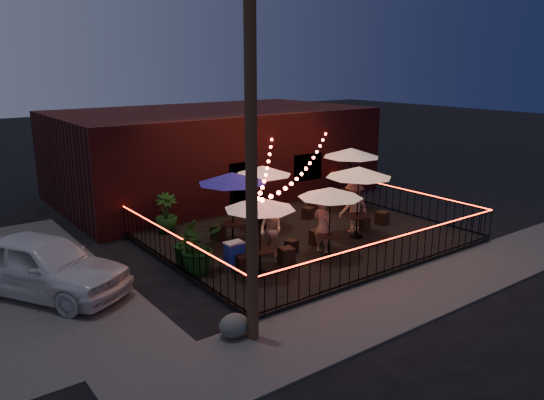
{
  "coord_description": "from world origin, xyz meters",
  "views": [
    {
      "loc": [
        -11.51,
        -11.56,
        6.07
      ],
      "look_at": [
        -0.89,
        2.75,
        1.45
      ],
      "focal_mm": 35.0,
      "sensor_mm": 36.0,
      "label": 1
    }
  ],
  "objects_px": {
    "cafe_table_0": "(260,205)",
    "cafe_table_3": "(263,171)",
    "utility_pole": "(251,166)",
    "cafe_table_1": "(232,179)",
    "cafe_table_2": "(330,193)",
    "cafe_table_4": "(359,173)",
    "cooler": "(234,254)",
    "cafe_table_5": "(351,153)",
    "boulder": "(234,326)"
  },
  "relations": [
    {
      "from": "cafe_table_4",
      "to": "boulder",
      "type": "relative_size",
      "value": 3.45
    },
    {
      "from": "cafe_table_4",
      "to": "cooler",
      "type": "bearing_deg",
      "value": 177.14
    },
    {
      "from": "utility_pole",
      "to": "cafe_table_3",
      "type": "bearing_deg",
      "value": 52.75
    },
    {
      "from": "utility_pole",
      "to": "cafe_table_3",
      "type": "xyz_separation_m",
      "value": [
        4.81,
        6.32,
        -1.72
      ]
    },
    {
      "from": "boulder",
      "to": "cooler",
      "type": "bearing_deg",
      "value": 57.26
    },
    {
      "from": "cafe_table_5",
      "to": "cafe_table_4",
      "type": "bearing_deg",
      "value": -130.77
    },
    {
      "from": "cafe_table_1",
      "to": "cafe_table_3",
      "type": "bearing_deg",
      "value": 27.0
    },
    {
      "from": "utility_pole",
      "to": "cafe_table_4",
      "type": "distance_m",
      "value": 7.8
    },
    {
      "from": "cafe_table_2",
      "to": "cafe_table_5",
      "type": "distance_m",
      "value": 5.74
    },
    {
      "from": "cafe_table_2",
      "to": "cafe_table_4",
      "type": "relative_size",
      "value": 0.81
    },
    {
      "from": "cafe_table_4",
      "to": "cafe_table_5",
      "type": "height_order",
      "value": "cafe_table_5"
    },
    {
      "from": "cafe_table_0",
      "to": "cafe_table_4",
      "type": "distance_m",
      "value": 4.69
    },
    {
      "from": "cooler",
      "to": "cafe_table_2",
      "type": "bearing_deg",
      "value": -19.38
    },
    {
      "from": "utility_pole",
      "to": "cafe_table_1",
      "type": "height_order",
      "value": "utility_pole"
    },
    {
      "from": "utility_pole",
      "to": "cafe_table_1",
      "type": "relative_size",
      "value": 3.21
    },
    {
      "from": "cafe_table_4",
      "to": "boulder",
      "type": "xyz_separation_m",
      "value": [
        -7.12,
        -3.19,
        -2.13
      ]
    },
    {
      "from": "cafe_table_3",
      "to": "cooler",
      "type": "xyz_separation_m",
      "value": [
        -2.92,
        -2.6,
        -1.75
      ]
    },
    {
      "from": "cafe_table_1",
      "to": "cafe_table_2",
      "type": "bearing_deg",
      "value": -54.98
    },
    {
      "from": "cooler",
      "to": "cafe_table_0",
      "type": "bearing_deg",
      "value": -71.93
    },
    {
      "from": "cooler",
      "to": "cafe_table_5",
      "type": "bearing_deg",
      "value": 20.28
    },
    {
      "from": "cafe_table_1",
      "to": "cafe_table_5",
      "type": "relative_size",
      "value": 0.83
    },
    {
      "from": "cafe_table_0",
      "to": "cafe_table_3",
      "type": "relative_size",
      "value": 0.81
    },
    {
      "from": "cafe_table_3",
      "to": "cafe_table_4",
      "type": "bearing_deg",
      "value": -54.9
    },
    {
      "from": "utility_pole",
      "to": "cafe_table_2",
      "type": "bearing_deg",
      "value": 29.24
    },
    {
      "from": "cafe_table_2",
      "to": "boulder",
      "type": "bearing_deg",
      "value": -154.95
    },
    {
      "from": "cafe_table_3",
      "to": "cafe_table_5",
      "type": "bearing_deg",
      "value": -0.86
    },
    {
      "from": "cafe_table_1",
      "to": "cafe_table_3",
      "type": "distance_m",
      "value": 2.18
    },
    {
      "from": "cafe_table_1",
      "to": "cafe_table_5",
      "type": "distance_m",
      "value": 6.4
    },
    {
      "from": "cafe_table_3",
      "to": "cafe_table_5",
      "type": "xyz_separation_m",
      "value": [
        4.39,
        -0.07,
        0.22
      ]
    },
    {
      "from": "cafe_table_3",
      "to": "cafe_table_4",
      "type": "xyz_separation_m",
      "value": [
        2.0,
        -2.84,
        0.16
      ]
    },
    {
      "from": "cafe_table_2",
      "to": "cafe_table_5",
      "type": "xyz_separation_m",
      "value": [
        4.45,
        3.6,
        0.32
      ]
    },
    {
      "from": "cafe_table_2",
      "to": "cafe_table_4",
      "type": "height_order",
      "value": "cafe_table_4"
    },
    {
      "from": "cafe_table_2",
      "to": "cafe_table_4",
      "type": "distance_m",
      "value": 2.23
    },
    {
      "from": "utility_pole",
      "to": "cafe_table_3",
      "type": "relative_size",
      "value": 2.88
    },
    {
      "from": "utility_pole",
      "to": "cafe_table_4",
      "type": "bearing_deg",
      "value": 27.09
    },
    {
      "from": "cafe_table_5",
      "to": "boulder",
      "type": "xyz_separation_m",
      "value": [
        -9.52,
        -5.97,
        -2.19
      ]
    },
    {
      "from": "boulder",
      "to": "cafe_table_4",
      "type": "bearing_deg",
      "value": 24.13
    },
    {
      "from": "cafe_table_1",
      "to": "cooler",
      "type": "bearing_deg",
      "value": -121.27
    },
    {
      "from": "cafe_table_1",
      "to": "cafe_table_2",
      "type": "distance_m",
      "value": 3.28
    },
    {
      "from": "cafe_table_2",
      "to": "cafe_table_3",
      "type": "bearing_deg",
      "value": 89.02
    },
    {
      "from": "cafe_table_1",
      "to": "cafe_table_5",
      "type": "xyz_separation_m",
      "value": [
        6.33,
        0.92,
        0.08
      ]
    },
    {
      "from": "utility_pole",
      "to": "cooler",
      "type": "distance_m",
      "value": 5.43
    },
    {
      "from": "cafe_table_5",
      "to": "cooler",
      "type": "xyz_separation_m",
      "value": [
        -7.31,
        -2.53,
        -1.97
      ]
    },
    {
      "from": "utility_pole",
      "to": "cooler",
      "type": "height_order",
      "value": "utility_pole"
    },
    {
      "from": "utility_pole",
      "to": "cafe_table_1",
      "type": "distance_m",
      "value": 6.26
    },
    {
      "from": "utility_pole",
      "to": "cafe_table_4",
      "type": "xyz_separation_m",
      "value": [
        6.81,
        3.48,
        -1.56
      ]
    },
    {
      "from": "cafe_table_3",
      "to": "utility_pole",
      "type": "bearing_deg",
      "value": -127.25
    },
    {
      "from": "utility_pole",
      "to": "boulder",
      "type": "bearing_deg",
      "value": 137.69
    },
    {
      "from": "cafe_table_0",
      "to": "cafe_table_3",
      "type": "bearing_deg",
      "value": 53.35
    },
    {
      "from": "cafe_table_2",
      "to": "cafe_table_0",
      "type": "bearing_deg",
      "value": 177.08
    }
  ]
}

